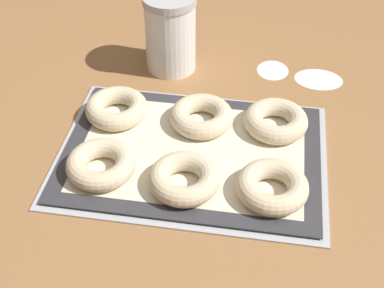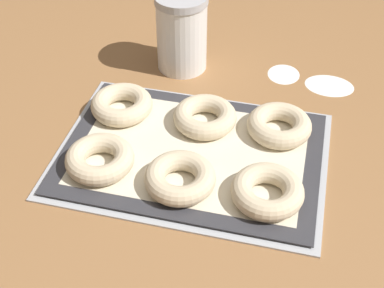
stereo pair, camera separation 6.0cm
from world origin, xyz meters
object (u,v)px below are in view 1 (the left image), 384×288
bagel_front_center (184,178)px  bagel_back_center (202,116)px  bagel_back_left (116,108)px  flour_canister (170,33)px  bagel_front_right (272,186)px  baking_tray (192,154)px  bagel_back_right (276,121)px  bagel_front_left (101,164)px

bagel_front_center → bagel_back_center: size_ratio=1.00×
bagel_front_center → bagel_back_left: same height
bagel_back_center → flour_canister: (-0.10, 0.20, 0.06)m
bagel_front_right → bagel_back_left: 0.36m
baking_tray → bagel_back_center: 0.09m
baking_tray → bagel_front_right: 0.18m
baking_tray → bagel_back_right: bearing=31.5°
bagel_front_right → flour_canister: 0.45m
flour_canister → bagel_back_left: bearing=-109.3°
baking_tray → bagel_back_right: bagel_back_right is taller
baking_tray → bagel_front_center: bearing=-89.5°
bagel_front_center → bagel_front_right: 0.15m
flour_canister → baking_tray: bearing=-71.9°
bagel_front_left → bagel_back_center: 0.22m
bagel_back_right → bagel_back_left: bearing=-178.1°
baking_tray → flour_canister: flour_canister is taller
baking_tray → bagel_back_left: bagel_back_left is taller
bagel_front_left → bagel_back_right: (0.30, 0.17, 0.00)m
bagel_front_center → bagel_back_left: bearing=134.2°
bagel_back_left → bagel_front_center: bearing=-45.8°
bagel_back_left → bagel_back_right: 0.32m
bagel_back_right → bagel_back_center: bearing=-176.6°
baking_tray → bagel_back_left: 0.19m
bagel_front_left → bagel_back_right: 0.35m
bagel_back_right → bagel_front_center: bearing=-129.4°
baking_tray → bagel_back_right: 0.18m
bagel_back_center → bagel_back_right: bearing=3.4°
bagel_front_right → bagel_back_center: 0.22m
bagel_back_left → bagel_back_center: (0.17, 0.00, 0.00)m
bagel_front_right → bagel_back_left: same height
bagel_front_right → bagel_back_right: bearing=90.4°
bagel_front_left → bagel_back_left: size_ratio=1.00×
bagel_back_center → bagel_back_left: bearing=-179.4°
bagel_front_center → bagel_back_center: 0.17m
bagel_front_right → bagel_back_right: (-0.00, 0.18, 0.00)m
bagel_front_right → bagel_back_center: same height
bagel_front_left → flour_canister: size_ratio=0.71×
bagel_front_center → bagel_back_center: bearing=88.4°
baking_tray → bagel_back_center: size_ratio=4.01×
bagel_front_right → bagel_front_center: bearing=-178.2°
bagel_back_right → bagel_front_left: bearing=-150.5°
bagel_front_left → bagel_back_left: (-0.01, 0.16, 0.00)m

